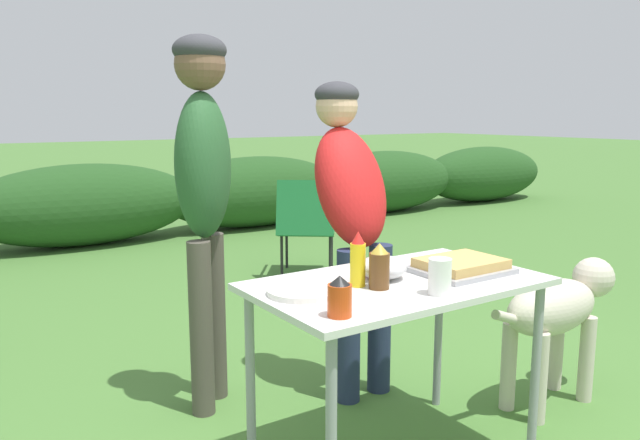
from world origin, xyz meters
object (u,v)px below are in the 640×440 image
(food_tray, at_px, (461,266))
(hot_sauce_bottle, at_px, (340,297))
(beer_bottle, at_px, (379,267))
(dog, at_px, (558,310))
(standing_person_in_olive_jacket, at_px, (351,203))
(mixing_bowl, at_px, (383,267))
(folding_table, at_px, (397,300))
(mustard_bottle, at_px, (358,260))
(plate_stack, at_px, (303,291))
(paper_cup_stack, at_px, (439,277))
(standing_person_with_beanie, at_px, (204,177))
(camp_chair_green_behind_table, at_px, (307,222))

(food_tray, distance_m, hot_sauce_bottle, 0.73)
(hot_sauce_bottle, bearing_deg, beer_bottle, 30.52)
(hot_sauce_bottle, xyz_separation_m, dog, (1.40, 0.20, -0.35))
(hot_sauce_bottle, bearing_deg, standing_person_in_olive_jacket, 51.69)
(food_tray, relative_size, mixing_bowl, 1.92)
(folding_table, distance_m, food_tray, 0.31)
(dog, bearing_deg, mixing_bowl, -96.48)
(mustard_bottle, bearing_deg, standing_person_in_olive_jacket, 55.36)
(plate_stack, bearing_deg, paper_cup_stack, -34.52)
(paper_cup_stack, xyz_separation_m, dog, (0.98, 0.20, -0.35))
(plate_stack, relative_size, hot_sauce_bottle, 1.94)
(folding_table, height_order, paper_cup_stack, paper_cup_stack)
(standing_person_in_olive_jacket, bearing_deg, dog, -45.10)
(beer_bottle, relative_size, standing_person_with_beanie, 0.10)
(beer_bottle, distance_m, hot_sauce_bottle, 0.35)
(hot_sauce_bottle, relative_size, camp_chair_green_behind_table, 0.16)
(standing_person_in_olive_jacket, bearing_deg, beer_bottle, -121.65)
(beer_bottle, relative_size, mustard_bottle, 0.82)
(mixing_bowl, xyz_separation_m, dog, (1.00, -0.07, -0.33))
(paper_cup_stack, height_order, standing_person_with_beanie, standing_person_with_beanie)
(mustard_bottle, bearing_deg, plate_stack, 173.92)
(mixing_bowl, relative_size, paper_cup_stack, 1.43)
(plate_stack, bearing_deg, standing_person_with_beanie, 90.75)
(plate_stack, bearing_deg, beer_bottle, -19.07)
(folding_table, xyz_separation_m, standing_person_with_beanie, (-0.40, 0.86, 0.42))
(mixing_bowl, distance_m, hot_sauce_bottle, 0.48)
(food_tray, xyz_separation_m, mustard_bottle, (-0.46, 0.07, 0.07))
(folding_table, relative_size, food_tray, 3.13)
(standing_person_with_beanie, height_order, camp_chair_green_behind_table, standing_person_with_beanie)
(standing_person_in_olive_jacket, height_order, standing_person_with_beanie, standing_person_with_beanie)
(standing_person_in_olive_jacket, distance_m, standing_person_with_beanie, 0.71)
(food_tray, height_order, mustard_bottle, mustard_bottle)
(food_tray, xyz_separation_m, plate_stack, (-0.68, 0.09, -0.02))
(hot_sauce_bottle, bearing_deg, camp_chair_green_behind_table, 59.43)
(mustard_bottle, bearing_deg, folding_table, -8.02)
(beer_bottle, height_order, hot_sauce_bottle, beer_bottle)
(dog, bearing_deg, hot_sauce_bottle, -84.09)
(hot_sauce_bottle, relative_size, standing_person_with_beanie, 0.08)
(plate_stack, xyz_separation_m, hot_sauce_bottle, (-0.03, -0.27, 0.05))
(mustard_bottle, height_order, camp_chair_green_behind_table, mustard_bottle)
(standing_person_with_beanie, bearing_deg, paper_cup_stack, -116.52)
(dog, bearing_deg, folding_table, -93.37)
(folding_table, height_order, food_tray, food_tray)
(food_tray, relative_size, paper_cup_stack, 2.75)
(folding_table, xyz_separation_m, dog, (0.98, -0.02, -0.21))
(standing_person_in_olive_jacket, xyz_separation_m, standing_person_with_beanie, (-0.66, 0.22, 0.14))
(camp_chair_green_behind_table, bearing_deg, mustard_bottle, -82.32)
(hot_sauce_bottle, height_order, dog, hot_sauce_bottle)
(folding_table, relative_size, camp_chair_green_behind_table, 1.32)
(plate_stack, bearing_deg, dog, -2.74)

